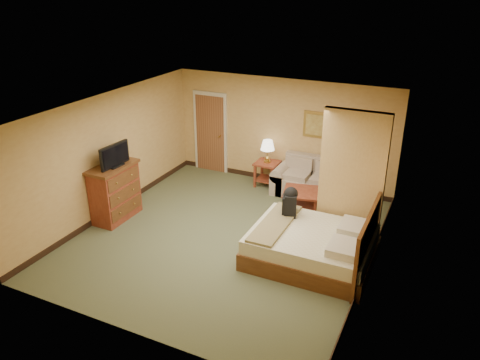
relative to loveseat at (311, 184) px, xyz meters
The scene contains 17 objects.
floor 2.75m from the loveseat, 109.65° to the right, with size 6.00×6.00×0.00m, color #525A3A.
ceiling 3.58m from the loveseat, 109.65° to the right, with size 6.00×6.00×0.00m, color white.
back_wall 1.43m from the loveseat, 155.14° to the left, with size 5.50×0.02×2.60m, color tan.
left_wall 4.59m from the loveseat, 144.95° to the right, with size 0.02×6.00×2.60m, color tan.
right_wall 3.32m from the loveseat, 54.58° to the right, with size 0.02×6.00×2.60m, color tan.
partition 2.29m from the loveseat, 53.26° to the right, with size 1.20×0.15×2.60m, color tan.
door 2.99m from the loveseat, behind, with size 0.94×0.16×2.10m.
baseboard 1.03m from the loveseat, 155.66° to the left, with size 5.50×0.02×0.12m, color black.
loveseat is the anchor object (origin of this frame).
side_table 1.16m from the loveseat, behind, with size 0.56×0.56×0.61m.
table_lamp 1.37m from the loveseat, behind, with size 0.34×0.34×0.56m.
coffee_table 0.90m from the loveseat, 86.77° to the right, with size 0.91×0.91×0.49m.
wall_picture 1.37m from the loveseat, 90.00° to the left, with size 0.79×0.04×0.62m.
dresser 4.44m from the loveseat, 140.05° to the right, with size 0.59×1.12×1.20m.
tv 4.50m from the loveseat, 139.20° to the right, with size 0.21×0.78×0.47m.
bed 2.82m from the loveseat, 71.49° to the right, with size 2.16×1.83×1.19m.
backpack 2.30m from the loveseat, 83.59° to the right, with size 0.32×0.38×0.57m.
Camera 1 is at (3.67, -7.15, 4.75)m, focal length 35.00 mm.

